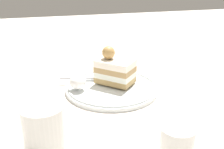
# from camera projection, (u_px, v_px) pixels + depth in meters

# --- Properties ---
(ground_plane) EXTENTS (2.40, 2.40, 0.00)m
(ground_plane) POSITION_uv_depth(u_px,v_px,m) (122.00, 92.00, 0.73)
(ground_plane) COLOR silver
(dessert_plate) EXTENTS (0.25, 0.25, 0.02)m
(dessert_plate) POSITION_uv_depth(u_px,v_px,m) (112.00, 88.00, 0.74)
(dessert_plate) COLOR white
(dessert_plate) RESTS_ON ground_plane
(cake_slice) EXTENTS (0.12, 0.12, 0.10)m
(cake_slice) POSITION_uv_depth(u_px,v_px,m) (115.00, 69.00, 0.74)
(cake_slice) COLOR tan
(cake_slice) RESTS_ON dessert_plate
(whipped_cream_dollop) EXTENTS (0.04, 0.04, 0.04)m
(whipped_cream_dollop) POSITION_uv_depth(u_px,v_px,m) (78.00, 82.00, 0.71)
(whipped_cream_dollop) COLOR white
(whipped_cream_dollop) RESTS_ON dessert_plate
(fork) EXTENTS (0.12, 0.04, 0.00)m
(fork) POSITION_uv_depth(u_px,v_px,m) (82.00, 78.00, 0.78)
(fork) COLOR silver
(fork) RESTS_ON dessert_plate
(drink_glass_near) EXTENTS (0.08, 0.08, 0.09)m
(drink_glass_near) POSITION_uv_depth(u_px,v_px,m) (44.00, 131.00, 0.50)
(drink_glass_near) COLOR white
(drink_glass_near) RESTS_ON ground_plane
(drink_glass_far) EXTENTS (0.06, 0.06, 0.07)m
(drink_glass_far) POSITION_uv_depth(u_px,v_px,m) (176.00, 149.00, 0.46)
(drink_glass_far) COLOR white
(drink_glass_far) RESTS_ON ground_plane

